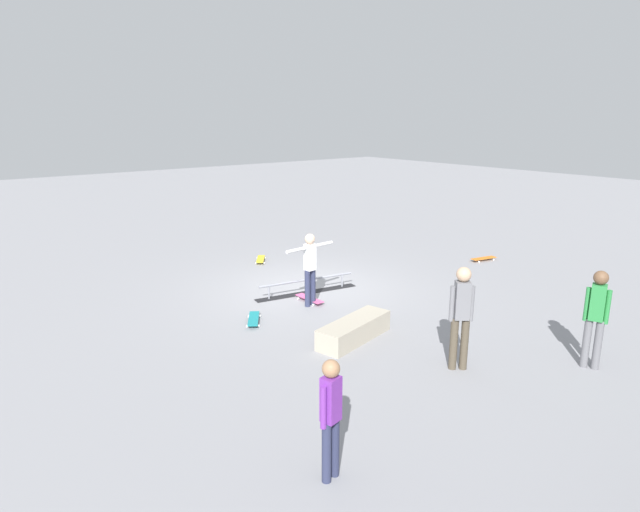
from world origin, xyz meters
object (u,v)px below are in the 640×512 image
skateboard_main (310,299)px  bystander_green_shirt (596,314)px  skate_ledge (354,330)px  bystander_purple_shirt (331,413)px  bystander_grey_shirt (461,312)px  loose_skateboard_yellow (261,259)px  loose_skateboard_orange (484,258)px  grind_rail (307,287)px  loose_skateboard_teal (254,319)px  skater_main (310,264)px

skateboard_main → bystander_green_shirt: bystander_green_shirt is taller
bystander_green_shirt → skate_ledge: bearing=-167.4°
skateboard_main → bystander_purple_shirt: size_ratio=0.54×
bystander_green_shirt → bystander_purple_shirt: bystander_green_shirt is taller
skateboard_main → bystander_grey_shirt: size_ratio=0.46×
loose_skateboard_yellow → loose_skateboard_orange: same height
grind_rail → bystander_grey_shirt: bystander_grey_shirt is taller
grind_rail → loose_skateboard_teal: 2.12m
bystander_purple_shirt → loose_skateboard_orange: bearing=-166.2°
bystander_grey_shirt → loose_skateboard_orange: bearing=-108.6°
skater_main → loose_skateboard_orange: skater_main is taller
skater_main → bystander_green_shirt: 5.56m
skate_ledge → skater_main: skater_main is taller
bystander_grey_shirt → bystander_green_shirt: 2.19m
grind_rail → bystander_purple_shirt: 6.73m
skate_ledge → bystander_green_shirt: size_ratio=1.01×
skateboard_main → bystander_grey_shirt: 4.23m
grind_rail → skate_ledge: bearing=80.8°
loose_skateboard_teal → skate_ledge: bearing=62.3°
skateboard_main → skater_main: bearing=144.9°
bystander_grey_shirt → loose_skateboard_teal: bearing=-28.6°
bystander_grey_shirt → bystander_green_shirt: bystander_grey_shirt is taller
grind_rail → loose_skateboard_teal: size_ratio=3.32×
skater_main → skateboard_main: bearing=-128.8°
skate_ledge → grind_rail: bearing=-109.2°
skater_main → loose_skateboard_orange: bearing=173.8°
skateboard_main → bystander_green_shirt: bearing=-164.4°
skateboard_main → loose_skateboard_orange: bearing=-94.4°
bystander_grey_shirt → skateboard_main: bearing=-51.6°
skater_main → loose_skateboard_teal: skater_main is taller
grind_rail → loose_skateboard_orange: size_ratio=3.11×
grind_rail → bystander_green_shirt: (-1.35, 5.99, 0.80)m
bystander_grey_shirt → bystander_purple_shirt: (3.40, 0.85, -0.15)m
skateboard_main → loose_skateboard_teal: same height
grind_rail → skate_ledge: skate_ledge is taller
loose_skateboard_teal → loose_skateboard_yellow: bearing=-179.4°
skate_ledge → bystander_purple_shirt: 4.03m
skate_ledge → bystander_grey_shirt: (-0.56, 1.93, 0.79)m
grind_rail → bystander_grey_shirt: size_ratio=1.47×
skateboard_main → bystander_green_shirt: (-1.68, 5.45, 0.87)m
skater_main → bystander_grey_shirt: 3.93m
bystander_grey_shirt → loose_skateboard_yellow: (-1.03, -7.71, -0.91)m
skateboard_main → loose_skateboard_orange: 6.04m
grind_rail → skateboard_main: grind_rail is taller
bystander_grey_shirt → bystander_green_shirt: size_ratio=1.04×
skater_main → skateboard_main: 0.89m
bystander_purple_shirt → loose_skateboard_teal: size_ratio=1.92×
bystander_purple_shirt → skater_main: bearing=-137.4°
skater_main → bystander_green_shirt: (-1.81, 5.26, 0.01)m
bystander_green_shirt → loose_skateboard_yellow: bearing=161.9°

